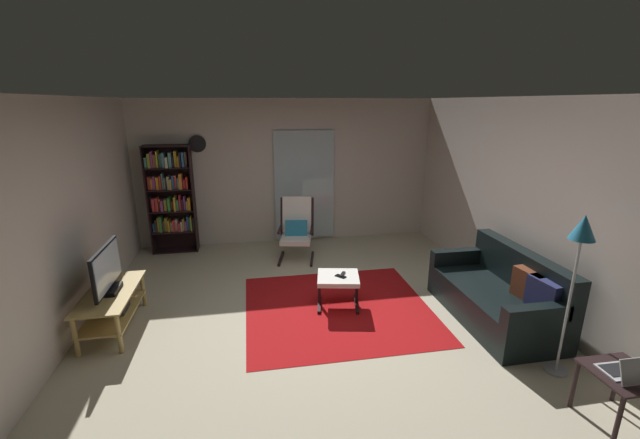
{
  "coord_description": "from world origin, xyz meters",
  "views": [
    {
      "loc": [
        -0.69,
        -4.34,
        2.53
      ],
      "look_at": [
        0.2,
        0.64,
        1.04
      ],
      "focal_mm": 22.45,
      "sensor_mm": 36.0,
      "label": 1
    }
  ],
  "objects_px": {
    "laptop": "(630,371)",
    "bookshelf_near_tv": "(171,195)",
    "leather_sofa": "(499,296)",
    "television": "(107,271)",
    "floor_lamp_by_sofa": "(580,244)",
    "ottoman": "(338,281)",
    "lounge_armchair": "(297,227)",
    "cell_phone": "(341,276)",
    "tv_remote": "(343,274)",
    "wall_clock": "(197,144)",
    "tv_stand": "(112,304)",
    "side_table": "(621,383)"
  },
  "relations": [
    {
      "from": "cell_phone",
      "to": "side_table",
      "type": "xyz_separation_m",
      "value": [
        1.77,
        -2.29,
        -0.04
      ]
    },
    {
      "from": "leather_sofa",
      "to": "tv_remote",
      "type": "bearing_deg",
      "value": 158.56
    },
    {
      "from": "television",
      "to": "laptop",
      "type": "relative_size",
      "value": 2.56
    },
    {
      "from": "side_table",
      "to": "laptop",
      "type": "relative_size",
      "value": 1.48
    },
    {
      "from": "television",
      "to": "cell_phone",
      "type": "relative_size",
      "value": 5.98
    },
    {
      "from": "television",
      "to": "floor_lamp_by_sofa",
      "type": "distance_m",
      "value": 4.79
    },
    {
      "from": "cell_phone",
      "to": "floor_lamp_by_sofa",
      "type": "height_order",
      "value": "floor_lamp_by_sofa"
    },
    {
      "from": "bookshelf_near_tv",
      "to": "ottoman",
      "type": "height_order",
      "value": "bookshelf_near_tv"
    },
    {
      "from": "leather_sofa",
      "to": "lounge_armchair",
      "type": "distance_m",
      "value": 3.24
    },
    {
      "from": "floor_lamp_by_sofa",
      "to": "wall_clock",
      "type": "relative_size",
      "value": 5.48
    },
    {
      "from": "bookshelf_near_tv",
      "to": "tv_remote",
      "type": "bearing_deg",
      "value": -44.94
    },
    {
      "from": "television",
      "to": "leather_sofa",
      "type": "bearing_deg",
      "value": -7.51
    },
    {
      "from": "television",
      "to": "tv_remote",
      "type": "xyz_separation_m",
      "value": [
        2.73,
        0.1,
        -0.3
      ]
    },
    {
      "from": "side_table",
      "to": "wall_clock",
      "type": "height_order",
      "value": "wall_clock"
    },
    {
      "from": "leather_sofa",
      "to": "cell_phone",
      "type": "xyz_separation_m",
      "value": [
        -1.8,
        0.64,
        0.11
      ]
    },
    {
      "from": "side_table",
      "to": "tv_stand",
      "type": "bearing_deg",
      "value": 153.37
    },
    {
      "from": "television",
      "to": "laptop",
      "type": "height_order",
      "value": "television"
    },
    {
      "from": "lounge_armchair",
      "to": "cell_phone",
      "type": "xyz_separation_m",
      "value": [
        0.34,
        -1.78,
        -0.12
      ]
    },
    {
      "from": "bookshelf_near_tv",
      "to": "wall_clock",
      "type": "distance_m",
      "value": 0.98
    },
    {
      "from": "tv_remote",
      "to": "ottoman",
      "type": "bearing_deg",
      "value": -134.5
    },
    {
      "from": "laptop",
      "to": "wall_clock",
      "type": "relative_size",
      "value": 1.13
    },
    {
      "from": "cell_phone",
      "to": "floor_lamp_by_sofa",
      "type": "xyz_separation_m",
      "value": [
        1.79,
        -1.63,
        0.9
      ]
    },
    {
      "from": "ottoman",
      "to": "cell_phone",
      "type": "relative_size",
      "value": 4.31
    },
    {
      "from": "bookshelf_near_tv",
      "to": "cell_phone",
      "type": "xyz_separation_m",
      "value": [
        2.4,
        -2.49,
        -0.59
      ]
    },
    {
      "from": "tv_stand",
      "to": "lounge_armchair",
      "type": "height_order",
      "value": "lounge_armchair"
    },
    {
      "from": "tv_stand",
      "to": "tv_remote",
      "type": "xyz_separation_m",
      "value": [
        2.73,
        0.1,
        0.11
      ]
    },
    {
      "from": "bookshelf_near_tv",
      "to": "lounge_armchair",
      "type": "bearing_deg",
      "value": -18.9
    },
    {
      "from": "tv_stand",
      "to": "leather_sofa",
      "type": "relative_size",
      "value": 0.66
    },
    {
      "from": "television",
      "to": "laptop",
      "type": "distance_m",
      "value": 5.02
    },
    {
      "from": "bookshelf_near_tv",
      "to": "floor_lamp_by_sofa",
      "type": "height_order",
      "value": "bookshelf_near_tv"
    },
    {
      "from": "ottoman",
      "to": "side_table",
      "type": "xyz_separation_m",
      "value": [
        1.8,
        -2.32,
        0.03
      ]
    },
    {
      "from": "laptop",
      "to": "ottoman",
      "type": "bearing_deg",
      "value": 127.2
    },
    {
      "from": "bookshelf_near_tv",
      "to": "tv_remote",
      "type": "distance_m",
      "value": 3.5
    },
    {
      "from": "lounge_armchair",
      "to": "floor_lamp_by_sofa",
      "type": "bearing_deg",
      "value": -58.02
    },
    {
      "from": "leather_sofa",
      "to": "ottoman",
      "type": "height_order",
      "value": "leather_sofa"
    },
    {
      "from": "bookshelf_near_tv",
      "to": "cell_phone",
      "type": "height_order",
      "value": "bookshelf_near_tv"
    },
    {
      "from": "leather_sofa",
      "to": "tv_remote",
      "type": "relative_size",
      "value": 12.01
    },
    {
      "from": "leather_sofa",
      "to": "television",
      "type": "bearing_deg",
      "value": 172.49
    },
    {
      "from": "ottoman",
      "to": "floor_lamp_by_sofa",
      "type": "xyz_separation_m",
      "value": [
        1.82,
        -1.67,
        0.98
      ]
    },
    {
      "from": "tv_stand",
      "to": "ottoman",
      "type": "bearing_deg",
      "value": 1.77
    },
    {
      "from": "tv_stand",
      "to": "cell_phone",
      "type": "height_order",
      "value": "tv_stand"
    },
    {
      "from": "tv_stand",
      "to": "bookshelf_near_tv",
      "type": "height_order",
      "value": "bookshelf_near_tv"
    },
    {
      "from": "tv_remote",
      "to": "laptop",
      "type": "relative_size",
      "value": 0.44
    },
    {
      "from": "side_table",
      "to": "tv_remote",
      "type": "bearing_deg",
      "value": 126.56
    },
    {
      "from": "laptop",
      "to": "bookshelf_near_tv",
      "type": "bearing_deg",
      "value": 130.89
    },
    {
      "from": "leather_sofa",
      "to": "wall_clock",
      "type": "bearing_deg",
      "value": 138.52
    },
    {
      "from": "cell_phone",
      "to": "bookshelf_near_tv",
      "type": "bearing_deg",
      "value": 92.95
    },
    {
      "from": "side_table",
      "to": "leather_sofa",
      "type": "bearing_deg",
      "value": 89.06
    },
    {
      "from": "lounge_armchair",
      "to": "ottoman",
      "type": "bearing_deg",
      "value": -79.71
    },
    {
      "from": "ottoman",
      "to": "television",
      "type": "bearing_deg",
      "value": -178.26
    }
  ]
}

